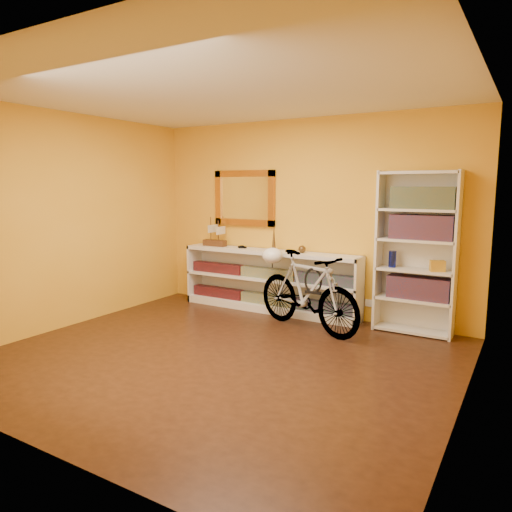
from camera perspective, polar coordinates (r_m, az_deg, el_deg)
The scene contains 24 objects.
floor at distance 4.90m, azimuth -4.29°, elevation -12.18°, with size 4.50×4.00×0.01m, color black.
ceiling at distance 4.67m, azimuth -4.67°, elevation 19.36°, with size 4.50×4.00×0.01m, color silver.
back_wall at distance 6.34m, azimuth 6.07°, elevation 4.63°, with size 4.50×0.01×2.60m, color gold.
left_wall at distance 6.18m, azimuth -21.84°, elevation 3.97°, with size 0.01×4.00×2.60m, color gold.
right_wall at distance 3.79m, azimuth 24.64°, elevation 1.31°, with size 0.01×4.00×2.60m, color gold.
gilt_mirror at distance 6.75m, azimuth -1.43°, elevation 7.03°, with size 0.98×0.06×0.78m, color #9A601C.
wall_socket at distance 6.17m, azimuth 13.49°, elevation -5.56°, with size 0.09×0.01×0.09m, color silver.
console_unit at distance 6.50m, azimuth 1.59°, elevation -3.03°, with size 2.60×0.35×0.85m, color silver, non-canonical shape.
cd_row_lower at distance 6.54m, azimuth 1.49°, elevation -5.25°, with size 2.50×0.13×0.14m, color black.
cd_row_upper at distance 6.46m, azimuth 1.50°, elevation -2.10°, with size 2.50×0.13×0.14m, color navy.
model_ship at distance 6.89m, azimuth -5.05°, elevation 2.96°, with size 0.36×0.13×0.42m, color #412412, non-canonical shape.
toy_car at distance 6.65m, azimuth -1.67°, elevation 0.96°, with size 0.00×0.00×0.00m, color black.
bronze_ornament at distance 6.37m, azimuth 2.18°, elevation 2.18°, with size 0.06×0.06×0.35m, color #50381B.
decorative_orb at distance 6.19m, azimuth 5.60°, elevation 0.82°, with size 0.10×0.10×0.10m, color #50381B.
bookcase at distance 5.75m, azimuth 18.82°, elevation 0.32°, with size 0.90×0.30×1.90m, color silver, non-canonical shape.
book_row_a at distance 5.81m, azimuth 19.11°, elevation -3.67°, with size 0.70×0.22×0.26m, color maroon.
book_row_b at distance 5.71m, azimuth 19.45°, elevation 3.32°, with size 0.70×0.22×0.28m, color maroon.
book_row_c at distance 5.69m, azimuth 19.62°, elevation 6.67°, with size 0.70×0.22×0.25m, color #184455.
travel_mug at distance 5.81m, azimuth 16.20°, elevation -0.36°, with size 0.09×0.09×0.20m, color navy.
red_tin at distance 5.78m, azimuth 17.22°, elevation 6.53°, with size 0.15×0.15×0.19m, color maroon.
yellow_bag at distance 5.69m, azimuth 21.13°, elevation -1.14°, with size 0.16×0.11×0.12m, color #C38D22.
bicycle at distance 5.66m, azimuth 6.21°, elevation -4.27°, with size 1.62×0.42×0.95m, color silver.
helmet at distance 6.03m, azimuth 2.00°, elevation 0.05°, with size 0.27×0.26×0.20m, color white.
u_lock at distance 5.57m, azimuth 6.94°, elevation -3.00°, with size 0.23×0.23×0.02m, color black.
Camera 1 is at (2.65, -3.74, 1.72)m, focal length 33.00 mm.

